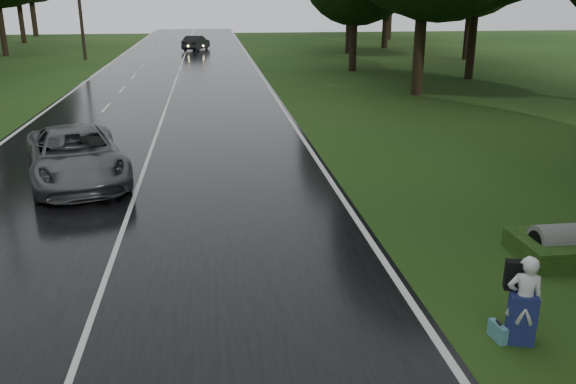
% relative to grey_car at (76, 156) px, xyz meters
% --- Properties ---
extents(ground, '(160.00, 160.00, 0.00)m').
position_rel_grey_car_xyz_m(ground, '(1.86, -7.44, -0.84)').
color(ground, '#234213').
rests_on(ground, ground).
extents(road, '(12.00, 140.00, 0.04)m').
position_rel_grey_car_xyz_m(road, '(1.86, 12.56, -0.82)').
color(road, black).
rests_on(road, ground).
extents(lane_center, '(0.12, 140.00, 0.01)m').
position_rel_grey_car_xyz_m(lane_center, '(1.86, 12.56, -0.80)').
color(lane_center, silver).
rests_on(lane_center, road).
extents(grey_car, '(4.19, 6.29, 1.60)m').
position_rel_grey_car_xyz_m(grey_car, '(0.00, 0.00, 0.00)').
color(grey_car, '#505255').
rests_on(grey_car, road).
extents(far_car, '(2.83, 4.67, 1.45)m').
position_rel_grey_car_xyz_m(far_car, '(2.85, 44.14, -0.08)').
color(far_car, black).
rests_on(far_car, road).
extents(hitchhiker, '(0.66, 0.63, 1.56)m').
position_rel_grey_car_xyz_m(hitchhiker, '(9.02, -10.01, -0.12)').
color(hitchhiker, silver).
rests_on(hitchhiker, ground).
extents(suitcase, '(0.18, 0.43, 0.30)m').
position_rel_grey_car_xyz_m(suitcase, '(8.70, -9.91, -0.69)').
color(suitcase, teal).
rests_on(suitcase, ground).
extents(culvert, '(1.54, 0.77, 0.77)m').
position_rel_grey_car_xyz_m(culvert, '(11.71, -7.01, -0.84)').
color(culvert, slate).
rests_on(culvert, ground).
extents(utility_pole_far, '(1.80, 0.28, 10.65)m').
position_rel_grey_car_xyz_m(utility_pole_far, '(-6.64, 36.64, -0.84)').
color(utility_pole_far, black).
rests_on(utility_pole_far, ground).
extents(tree_left_f, '(10.63, 10.63, 16.62)m').
position_rel_grey_car_xyz_m(tree_left_f, '(-14.54, 40.87, -0.84)').
color(tree_left_f, black).
rests_on(tree_left_f, ground).
extents(tree_right_d, '(10.27, 10.27, 16.04)m').
position_rel_grey_car_xyz_m(tree_right_d, '(15.81, 14.75, -0.84)').
color(tree_right_d, black).
rests_on(tree_right_d, ground).
extents(tree_right_e, '(8.12, 8.12, 12.68)m').
position_rel_grey_car_xyz_m(tree_right_e, '(14.71, 25.97, -0.84)').
color(tree_right_e, black).
rests_on(tree_right_e, ground).
extents(tree_right_f, '(8.68, 8.68, 13.56)m').
position_rel_grey_car_xyz_m(tree_right_f, '(17.49, 39.47, -0.84)').
color(tree_right_f, black).
rests_on(tree_right_f, ground).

